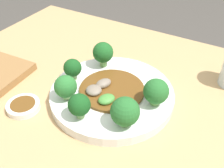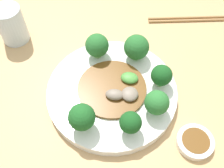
{
  "view_description": "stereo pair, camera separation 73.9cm",
  "coord_description": "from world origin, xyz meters",
  "px_view_note": "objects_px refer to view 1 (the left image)",
  "views": [
    {
      "loc": [
        0.26,
        -0.38,
        1.17
      ],
      "look_at": [
        0.03,
        0.03,
        0.8
      ],
      "focal_mm": 42.0,
      "sensor_mm": 36.0,
      "label": 1
    },
    {
      "loc": [
        -0.28,
        0.12,
        1.27
      ],
      "look_at": [
        0.03,
        0.03,
        0.8
      ],
      "focal_mm": 42.0,
      "sensor_mm": 36.0,
      "label": 2
    }
  ],
  "objects_px": {
    "broccoli_east": "(156,92)",
    "broccoli_northwest": "(103,53)",
    "stirfry_center": "(109,90)",
    "broccoli_southeast": "(125,112)",
    "broccoli_southwest": "(66,87)",
    "broccoli_south": "(79,105)",
    "sauce_dish": "(23,106)",
    "plate": "(112,94)",
    "broccoli_west": "(73,68)"
  },
  "relations": [
    {
      "from": "broccoli_southeast",
      "to": "broccoli_southwest",
      "type": "bearing_deg",
      "value": 177.58
    },
    {
      "from": "stirfry_center",
      "to": "broccoli_west",
      "type": "bearing_deg",
      "value": -179.33
    },
    {
      "from": "broccoli_east",
      "to": "broccoli_south",
      "type": "bearing_deg",
      "value": -136.12
    },
    {
      "from": "broccoli_southeast",
      "to": "stirfry_center",
      "type": "xyz_separation_m",
      "value": [
        -0.08,
        0.07,
        -0.03
      ]
    },
    {
      "from": "broccoli_east",
      "to": "broccoli_southwest",
      "type": "distance_m",
      "value": 0.2
    },
    {
      "from": "broccoli_west",
      "to": "stirfry_center",
      "type": "relative_size",
      "value": 0.37
    },
    {
      "from": "broccoli_southeast",
      "to": "broccoli_southwest",
      "type": "xyz_separation_m",
      "value": [
        -0.15,
        0.01,
        -0.0
      ]
    },
    {
      "from": "plate",
      "to": "stirfry_center",
      "type": "height_order",
      "value": "stirfry_center"
    },
    {
      "from": "broccoli_southeast",
      "to": "broccoli_southwest",
      "type": "distance_m",
      "value": 0.15
    },
    {
      "from": "broccoli_east",
      "to": "broccoli_northwest",
      "type": "height_order",
      "value": "broccoli_northwest"
    },
    {
      "from": "broccoli_east",
      "to": "stirfry_center",
      "type": "bearing_deg",
      "value": -172.01
    },
    {
      "from": "stirfry_center",
      "to": "broccoli_northwest",
      "type": "bearing_deg",
      "value": 128.28
    },
    {
      "from": "broccoli_northwest",
      "to": "stirfry_center",
      "type": "distance_m",
      "value": 0.12
    },
    {
      "from": "stirfry_center",
      "to": "sauce_dish",
      "type": "height_order",
      "value": "stirfry_center"
    },
    {
      "from": "broccoli_east",
      "to": "stirfry_center",
      "type": "height_order",
      "value": "broccoli_east"
    },
    {
      "from": "broccoli_south",
      "to": "sauce_dish",
      "type": "distance_m",
      "value": 0.15
    },
    {
      "from": "broccoli_southeast",
      "to": "broccoli_east",
      "type": "bearing_deg",
      "value": 71.3
    },
    {
      "from": "broccoli_east",
      "to": "broccoli_southwest",
      "type": "height_order",
      "value": "broccoli_east"
    },
    {
      "from": "broccoli_east",
      "to": "sauce_dish",
      "type": "xyz_separation_m",
      "value": [
        -0.26,
        -0.14,
        -0.05
      ]
    },
    {
      "from": "plate",
      "to": "broccoli_southeast",
      "type": "height_order",
      "value": "broccoli_southeast"
    },
    {
      "from": "broccoli_east",
      "to": "stirfry_center",
      "type": "distance_m",
      "value": 0.11
    },
    {
      "from": "broccoli_southwest",
      "to": "sauce_dish",
      "type": "height_order",
      "value": "broccoli_southwest"
    },
    {
      "from": "broccoli_south",
      "to": "broccoli_northwest",
      "type": "relative_size",
      "value": 0.86
    },
    {
      "from": "broccoli_southwest",
      "to": "sauce_dish",
      "type": "relative_size",
      "value": 0.78
    },
    {
      "from": "broccoli_west",
      "to": "stirfry_center",
      "type": "distance_m",
      "value": 0.1
    },
    {
      "from": "broccoli_south",
      "to": "broccoli_east",
      "type": "bearing_deg",
      "value": 43.88
    },
    {
      "from": "stirfry_center",
      "to": "broccoli_south",
      "type": "bearing_deg",
      "value": -96.7
    },
    {
      "from": "broccoli_southwest",
      "to": "broccoli_northwest",
      "type": "relative_size",
      "value": 0.88
    },
    {
      "from": "broccoli_northwest",
      "to": "broccoli_southwest",
      "type": "bearing_deg",
      "value": -91.53
    },
    {
      "from": "plate",
      "to": "broccoli_southwest",
      "type": "xyz_separation_m",
      "value": [
        -0.08,
        -0.07,
        0.04
      ]
    },
    {
      "from": "broccoli_southeast",
      "to": "broccoli_northwest",
      "type": "relative_size",
      "value": 0.98
    },
    {
      "from": "stirfry_center",
      "to": "plate",
      "type": "bearing_deg",
      "value": 63.19
    },
    {
      "from": "broccoli_west",
      "to": "sauce_dish",
      "type": "height_order",
      "value": "broccoli_west"
    },
    {
      "from": "plate",
      "to": "broccoli_northwest",
      "type": "relative_size",
      "value": 4.35
    },
    {
      "from": "plate",
      "to": "broccoli_southwest",
      "type": "relative_size",
      "value": 4.95
    },
    {
      "from": "broccoli_east",
      "to": "broccoli_southeast",
      "type": "distance_m",
      "value": 0.09
    },
    {
      "from": "broccoli_east",
      "to": "stirfry_center",
      "type": "relative_size",
      "value": 0.42
    },
    {
      "from": "broccoli_west",
      "to": "broccoli_northwest",
      "type": "height_order",
      "value": "broccoli_northwest"
    },
    {
      "from": "broccoli_south",
      "to": "sauce_dish",
      "type": "bearing_deg",
      "value": -169.99
    },
    {
      "from": "broccoli_east",
      "to": "broccoli_south",
      "type": "height_order",
      "value": "broccoli_east"
    },
    {
      "from": "stirfry_center",
      "to": "broccoli_southwest",
      "type": "bearing_deg",
      "value": -137.85
    },
    {
      "from": "stirfry_center",
      "to": "broccoli_southeast",
      "type": "bearing_deg",
      "value": -42.72
    },
    {
      "from": "plate",
      "to": "broccoli_south",
      "type": "xyz_separation_m",
      "value": [
        -0.02,
        -0.11,
        0.04
      ]
    },
    {
      "from": "plate",
      "to": "broccoli_southeast",
      "type": "relative_size",
      "value": 4.46
    },
    {
      "from": "broccoli_southwest",
      "to": "sauce_dish",
      "type": "xyz_separation_m",
      "value": [
        -0.08,
        -0.06,
        -0.05
      ]
    },
    {
      "from": "plate",
      "to": "broccoli_northwest",
      "type": "xyz_separation_m",
      "value": [
        -0.07,
        0.08,
        0.05
      ]
    },
    {
      "from": "broccoli_south",
      "to": "broccoli_west",
      "type": "bearing_deg",
      "value": 132.27
    },
    {
      "from": "broccoli_east",
      "to": "broccoli_southeast",
      "type": "relative_size",
      "value": 0.97
    },
    {
      "from": "broccoli_west",
      "to": "sauce_dish",
      "type": "bearing_deg",
      "value": -113.28
    },
    {
      "from": "broccoli_west",
      "to": "broccoli_east",
      "type": "bearing_deg",
      "value": 4.46
    }
  ]
}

